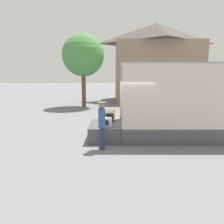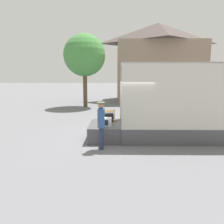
# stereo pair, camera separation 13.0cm
# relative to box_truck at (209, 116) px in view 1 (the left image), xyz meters

# --- Properties ---
(ground_plane) EXTENTS (160.00, 160.00, 0.00)m
(ground_plane) POSITION_rel_box_truck_xyz_m (-3.87, 0.00, -1.00)
(ground_plane) COLOR slate
(box_truck) EXTENTS (6.35, 2.25, 3.25)m
(box_truck) POSITION_rel_box_truck_xyz_m (0.00, 0.00, 0.00)
(box_truck) COLOR white
(box_truck) RESTS_ON ground
(tailgate_deck) EXTENTS (1.36, 2.14, 0.65)m
(tailgate_deck) POSITION_rel_box_truck_xyz_m (-4.55, 0.00, -0.68)
(tailgate_deck) COLOR #4C4C51
(tailgate_deck) RESTS_ON ground
(microwave) EXTENTS (0.46, 0.40, 0.33)m
(microwave) POSITION_rel_box_truck_xyz_m (-4.50, -0.41, -0.18)
(microwave) COLOR white
(microwave) RESTS_ON tailgate_deck
(portable_generator) EXTENTS (0.64, 0.51, 0.51)m
(portable_generator) POSITION_rel_box_truck_xyz_m (-4.43, 0.52, -0.16)
(portable_generator) COLOR black
(portable_generator) RESTS_ON tailgate_deck
(worker_person) EXTENTS (0.32, 0.44, 1.79)m
(worker_person) POSITION_rel_box_truck_xyz_m (-4.63, -1.54, 0.10)
(worker_person) COLOR navy
(worker_person) RESTS_ON ground
(house_backdrop) EXTENTS (9.15, 7.06, 8.38)m
(house_backdrop) POSITION_rel_box_truck_xyz_m (0.54, 15.18, 3.27)
(house_backdrop) COLOR gray
(house_backdrop) RESTS_ON ground
(street_tree) EXTENTS (3.63, 3.63, 6.33)m
(street_tree) POSITION_rel_box_truck_xyz_m (-6.76, 10.00, 3.49)
(street_tree) COLOR brown
(street_tree) RESTS_ON ground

